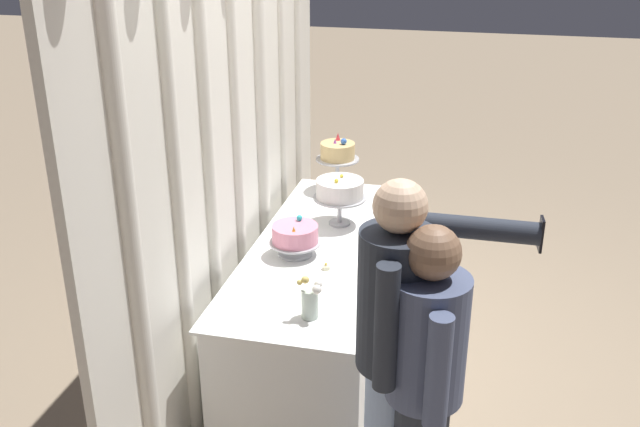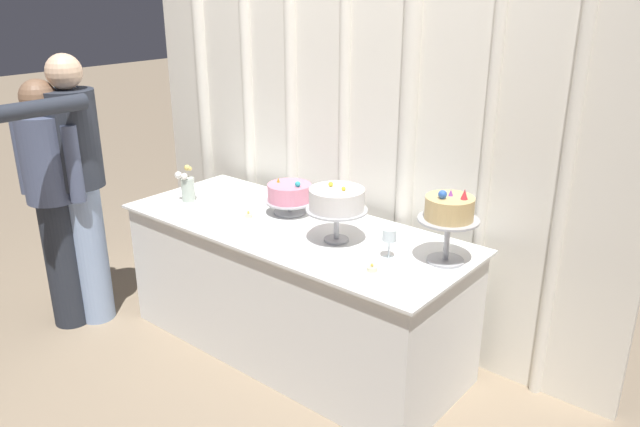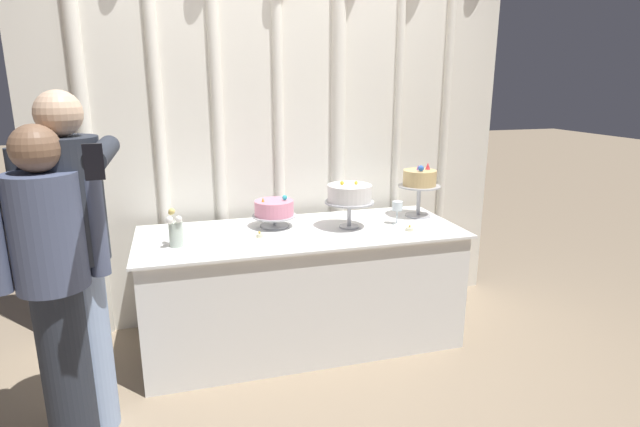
{
  "view_description": "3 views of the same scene",
  "coord_description": "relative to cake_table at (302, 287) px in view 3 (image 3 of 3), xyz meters",
  "views": [
    {
      "loc": [
        -3.42,
        -0.68,
        2.44
      ],
      "look_at": [
        0.06,
        0.15,
        0.9
      ],
      "focal_mm": 40.48,
      "sensor_mm": 36.0,
      "label": 1
    },
    {
      "loc": [
        2.03,
        -2.13,
        1.94
      ],
      "look_at": [
        0.18,
        0.11,
        0.85
      ],
      "focal_mm": 34.74,
      "sensor_mm": 36.0,
      "label": 2
    },
    {
      "loc": [
        -0.7,
        -2.74,
        1.62
      ],
      "look_at": [
        0.11,
        0.08,
        0.84
      ],
      "focal_mm": 28.33,
      "sensor_mm": 36.0,
      "label": 3
    }
  ],
  "objects": [
    {
      "name": "cake_display_leftmost",
      "position": [
        -0.14,
        0.13,
        0.48
      ],
      "size": [
        0.27,
        0.27,
        0.2
      ],
      "color": "#B2B2B7",
      "rests_on": "cake_table"
    },
    {
      "name": "tealight_near_left",
      "position": [
        0.63,
        -0.18,
        0.38
      ],
      "size": [
        0.05,
        0.05,
        0.04
      ],
      "color": "beige",
      "rests_on": "cake_table"
    },
    {
      "name": "ground_plane",
      "position": [
        0.0,
        -0.1,
        -0.37
      ],
      "size": [
        24.0,
        24.0,
        0.0
      ],
      "primitive_type": "plane",
      "color": "gray"
    },
    {
      "name": "tealight_far_left",
      "position": [
        -0.27,
        -0.06,
        0.38
      ],
      "size": [
        0.04,
        0.04,
        0.04
      ],
      "color": "beige",
      "rests_on": "cake_table"
    },
    {
      "name": "draped_curtain",
      "position": [
        -0.04,
        0.49,
        0.99
      ],
      "size": [
        3.17,
        0.15,
        2.64
      ],
      "color": "white",
      "rests_on": "ground_plane"
    },
    {
      "name": "cake_table",
      "position": [
        0.0,
        0.0,
        0.0
      ],
      "size": [
        1.94,
        0.77,
        0.74
      ],
      "color": "white",
      "rests_on": "ground_plane"
    },
    {
      "name": "guest_man_pink_jacket",
      "position": [
        -1.23,
        -0.65,
        0.44
      ],
      "size": [
        0.44,
        0.35,
        1.46
      ],
      "color": "#282D38",
      "rests_on": "ground_plane"
    },
    {
      "name": "cake_display_center",
      "position": [
        0.3,
        -0.01,
        0.57
      ],
      "size": [
        0.3,
        0.3,
        0.29
      ],
      "color": "#B2B2B7",
      "rests_on": "cake_table"
    },
    {
      "name": "flower_vase",
      "position": [
        -0.73,
        -0.1,
        0.46
      ],
      "size": [
        0.09,
        0.11,
        0.21
      ],
      "color": "#B2C1B2",
      "rests_on": "cake_table"
    },
    {
      "name": "cake_display_rightmost",
      "position": [
        0.84,
        0.12,
        0.61
      ],
      "size": [
        0.28,
        0.28,
        0.36
      ],
      "color": "#B2B2B7",
      "rests_on": "cake_table"
    },
    {
      "name": "guest_girl_blue_dress",
      "position": [
        -1.15,
        -0.53,
        0.52
      ],
      "size": [
        0.45,
        0.64,
        1.58
      ],
      "color": "#93ADD6",
      "rests_on": "ground_plane"
    },
    {
      "name": "wine_glass",
      "position": [
        0.62,
        -0.02,
        0.48
      ],
      "size": [
        0.07,
        0.07,
        0.15
      ],
      "color": "silver",
      "rests_on": "cake_table"
    }
  ]
}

